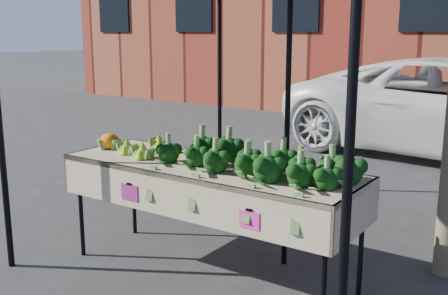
% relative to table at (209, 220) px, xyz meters
% --- Properties ---
extents(ground, '(90.00, 90.00, 0.00)m').
position_rel_table_xyz_m(ground, '(-0.19, 0.06, -0.45)').
color(ground, '#2D2D30').
extents(table, '(2.42, 0.86, 0.90)m').
position_rel_table_xyz_m(table, '(0.00, 0.00, 0.00)').
color(table, '#C5B090').
rests_on(table, ground).
extents(canopy, '(3.16, 3.16, 2.74)m').
position_rel_table_xyz_m(canopy, '(0.03, 0.61, 0.92)').
color(canopy, black).
rests_on(canopy, ground).
extents(broccoli_heap, '(1.58, 0.55, 0.24)m').
position_rel_table_xyz_m(broccoli_heap, '(0.39, 0.03, 0.57)').
color(broccoli_heap, black).
rests_on(broccoli_heap, table).
extents(romanesco_cluster, '(0.41, 0.55, 0.18)m').
position_rel_table_xyz_m(romanesco_cluster, '(-0.67, 0.04, 0.54)').
color(romanesco_cluster, '#A6BB25').
rests_on(romanesco_cluster, table).
extents(cauliflower_pair, '(0.18, 0.18, 0.17)m').
position_rel_table_xyz_m(cauliflower_pair, '(-1.05, -0.05, 0.53)').
color(cauliflower_pair, orange).
rests_on(cauliflower_pair, table).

